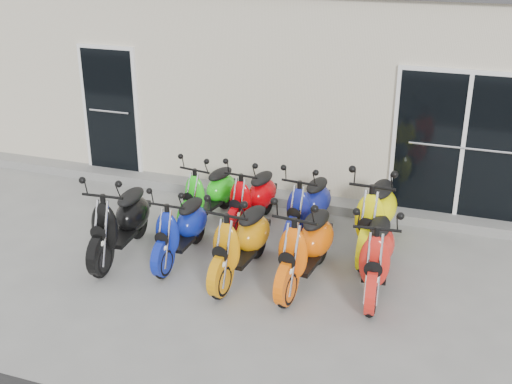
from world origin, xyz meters
TOP-DOWN VIEW (x-y plane):
  - ground at (0.00, 0.00)m, footprint 80.00×80.00m
  - building at (0.00, 5.20)m, footprint 14.00×6.00m
  - front_step at (0.00, 2.02)m, footprint 14.00×0.40m
  - door_left at (-3.20, 2.17)m, footprint 1.07×0.08m
  - door_right at (2.60, 2.17)m, footprint 2.02×0.08m
  - scooter_front_black at (-1.56, -0.41)m, footprint 0.77×1.77m
  - scooter_front_blue at (-0.76, -0.22)m, footprint 0.56×1.54m
  - scooter_front_orange_a at (0.14, -0.38)m, footprint 0.72×1.72m
  - scooter_front_orange_b at (0.95, -0.28)m, footprint 0.79×1.78m
  - scooter_front_red at (1.80, -0.15)m, footprint 0.77×1.74m
  - scooter_back_green at (-0.90, 1.03)m, footprint 0.80×1.61m
  - scooter_back_red at (-0.20, 1.01)m, footprint 0.72×1.63m
  - scooter_back_blue at (0.64, 0.99)m, footprint 0.73×1.66m
  - scooter_back_yellow at (1.61, 0.88)m, footprint 0.71×1.86m

SIDE VIEW (x-z plane):
  - ground at x=0.00m, z-range 0.00..0.00m
  - front_step at x=0.00m, z-range 0.00..0.15m
  - scooter_front_blue at x=-0.76m, z-range 0.00..1.14m
  - scooter_back_green at x=-0.90m, z-range 0.00..1.14m
  - scooter_back_red at x=-0.20m, z-range 0.00..1.17m
  - scooter_back_blue at x=0.64m, z-range 0.00..1.19m
  - scooter_front_orange_a at x=0.14m, z-range 0.00..1.24m
  - scooter_front_red at x=1.80m, z-range 0.00..1.25m
  - scooter_front_black at x=-1.56m, z-range 0.00..1.28m
  - scooter_front_orange_b at x=0.95m, z-range 0.00..1.28m
  - scooter_back_yellow at x=1.61m, z-range 0.00..1.36m
  - door_left at x=-3.20m, z-range 0.15..2.37m
  - door_right at x=2.60m, z-range 0.15..2.37m
  - building at x=0.00m, z-range 0.00..3.20m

